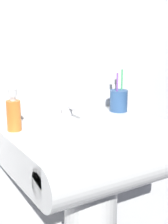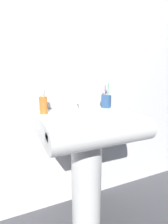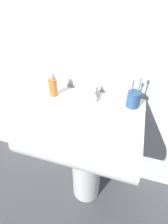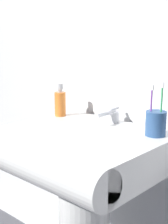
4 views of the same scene
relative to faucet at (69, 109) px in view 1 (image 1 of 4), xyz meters
name	(u,v)px [view 1 (image 1 of 4)]	position (x,y,z in m)	size (l,w,h in m)	color
wall_back	(56,32)	(0.00, 0.11, 0.31)	(5.00, 0.05, 2.40)	white
sink_basin	(99,149)	(0.00, -0.23, -0.11)	(0.64, 0.56, 0.14)	white
faucet	(69,109)	(0.00, 0.00, 0.00)	(0.05, 0.15, 0.07)	silver
toothbrush_cup	(119,100)	(0.24, -0.03, 0.02)	(0.08, 0.08, 0.21)	#2D5184
soap_bottle	(14,114)	(-0.26, -0.06, 0.03)	(0.05, 0.05, 0.16)	orange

